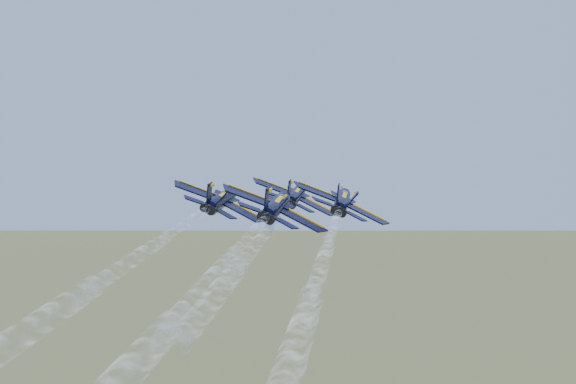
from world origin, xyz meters
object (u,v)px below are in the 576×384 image
(jet_lead, at_px, (296,195))
(jet_slot, at_px, (276,206))
(jet_left, at_px, (221,200))
(jet_right, at_px, (342,201))

(jet_lead, distance_m, jet_slot, 21.03)
(jet_left, relative_size, jet_slot, 1.00)
(jet_left, relative_size, jet_right, 1.00)
(jet_lead, distance_m, jet_right, 13.73)
(jet_lead, bearing_deg, jet_slot, -90.81)
(jet_lead, bearing_deg, jet_right, -59.14)
(jet_lead, height_order, jet_slot, same)
(jet_left, height_order, jet_right, same)
(jet_left, bearing_deg, jet_lead, 49.72)
(jet_right, distance_m, jet_slot, 11.80)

